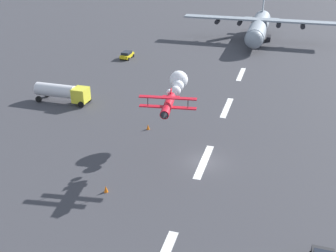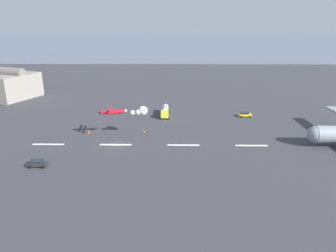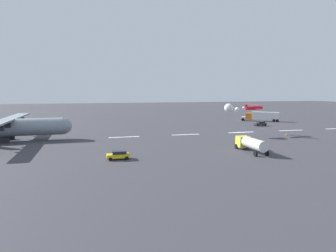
{
  "view_description": "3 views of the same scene",
  "coord_description": "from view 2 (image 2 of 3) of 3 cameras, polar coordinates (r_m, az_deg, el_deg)",
  "views": [
    {
      "loc": [
        -40.68,
        -7.71,
        24.58
      ],
      "look_at": [
        -1.35,
        4.06,
        4.76
      ],
      "focal_mm": 43.02,
      "sensor_mm": 36.0,
      "label": 1
    },
    {
      "loc": [
        14.31,
        -72.13,
        29.06
      ],
      "look_at": [
        13.08,
        3.81,
        3.75
      ],
      "focal_mm": 33.22,
      "sensor_mm": 36.0,
      "label": 2
    },
    {
      "loc": [
        42.22,
        76.57,
        12.1
      ],
      "look_at": [
        22.08,
        0.0,
        2.56
      ],
      "focal_mm": 31.36,
      "sensor_mm": 36.0,
      "label": 3
    }
  ],
  "objects": [
    {
      "name": "ground_plane",
      "position": [
        79.07,
        -9.58,
        -3.4
      ],
      "size": [
        440.0,
        440.0,
        0.0
      ],
      "primitive_type": "plane",
      "color": "#38383D",
      "rests_on": "ground"
    },
    {
      "name": "runway_stripe_2",
      "position": [
        83.83,
        -21.1,
        -3.15
      ],
      "size": [
        8.0,
        0.9,
        0.01
      ],
      "primitive_type": "cube",
      "color": "white",
      "rests_on": "ground"
    },
    {
      "name": "runway_stripe_3",
      "position": [
        79.07,
        -9.58,
        -3.4
      ],
      "size": [
        8.0,
        0.9,
        0.01
      ],
      "primitive_type": "cube",
      "color": "white",
      "rests_on": "ground"
    },
    {
      "name": "runway_stripe_4",
      "position": [
        77.81,
        2.84,
        -3.52
      ],
      "size": [
        8.0,
        0.9,
        0.01
      ],
      "primitive_type": "cube",
      "color": "white",
      "rests_on": "ground"
    },
    {
      "name": "runway_stripe_5",
      "position": [
        80.22,
        15.09,
        -3.48
      ],
      "size": [
        8.0,
        0.9,
        0.01
      ],
      "primitive_type": "cube",
      "color": "white",
      "rests_on": "ground"
    },
    {
      "name": "mountain_ridge_distant",
      "position": [
        240.8,
        -2.56,
        14.08
      ],
      "size": [
        396.0,
        16.0,
        21.72
      ],
      "primitive_type": "cube",
      "color": "slate",
      "rests_on": "ground"
    },
    {
      "name": "stunt_biplane_red",
      "position": [
        80.48,
        -6.49,
        2.7
      ],
      "size": [
        12.61,
        6.39,
        2.35
      ],
      "color": "red"
    },
    {
      "name": "fuel_tanker_truck",
      "position": [
        101.36,
        -0.54,
        2.79
      ],
      "size": [
        2.78,
        8.88,
        2.9
      ],
      "color": "yellow",
      "rests_on": "ground"
    },
    {
      "name": "followme_car_yellow",
      "position": [
        71.77,
        -22.83,
        -6.29
      ],
      "size": [
        4.05,
        2.04,
        1.52
      ],
      "color": "#262628",
      "rests_on": "ground"
    },
    {
      "name": "airport_staff_sedan",
      "position": [
        103.85,
        13.95,
        2.09
      ],
      "size": [
        4.02,
        2.03,
        1.52
      ],
      "color": "yellow",
      "rests_on": "ground"
    },
    {
      "name": "hangar_building",
      "position": [
        141.94,
        -27.36,
        6.7
      ],
      "size": [
        24.52,
        24.42,
        12.34
      ],
      "color": "gray",
      "rests_on": "ground"
    },
    {
      "name": "traffic_cone_near",
      "position": [
        88.75,
        -14.38,
        -1.03
      ],
      "size": [
        0.44,
        0.44,
        0.75
      ],
      "primitive_type": "cone",
      "color": "orange",
      "rests_on": "ground"
    },
    {
      "name": "traffic_cone_far",
      "position": [
        86.63,
        -4.44,
        -0.96
      ],
      "size": [
        0.44,
        0.44,
        0.75
      ],
      "primitive_type": "cone",
      "color": "orange",
      "rests_on": "ground"
    }
  ]
}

